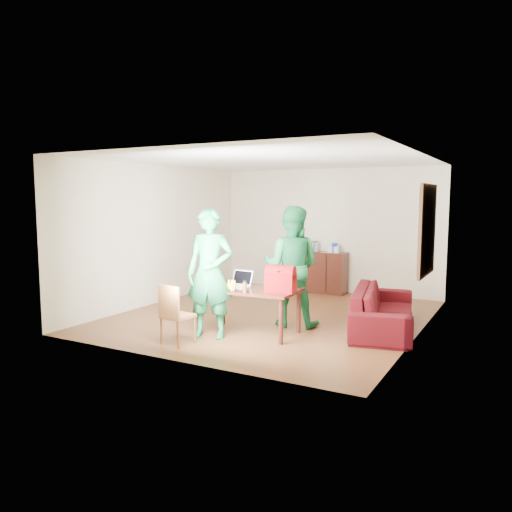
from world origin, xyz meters
The scene contains 10 objects.
room centered at (0.01, 0.13, 1.31)m, with size 5.20×5.70×2.90m.
table centered at (0.21, -1.15, 0.62)m, with size 1.53×0.90×0.70m.
chair centered at (-0.42, -2.14, 0.25)m, with size 0.44×0.42×0.87m.
person_near centered at (-0.20, -1.61, 0.96)m, with size 0.70×0.46×1.93m, color #166537.
person_far centered at (0.56, -0.41, 0.97)m, with size 0.94×0.73×1.94m, color #166634.
laptop centered at (-0.01, -1.18, 0.75)m, with size 0.38×0.28×0.25m.
bananas centered at (0.10, -1.50, 0.73)m, with size 0.18×0.11×0.07m, color gold, non-canonical shape.
bottle centered at (0.32, -1.49, 0.79)m, with size 0.06×0.06×0.17m, color #583814.
red_bag centered at (0.76, -1.21, 0.86)m, with size 0.42×0.24×0.31m, color maroon.
sofa centered at (1.95, 0.05, 0.33)m, with size 2.26×0.88×0.66m, color #330607.
Camera 1 is at (3.87, -7.66, 2.07)m, focal length 35.00 mm.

